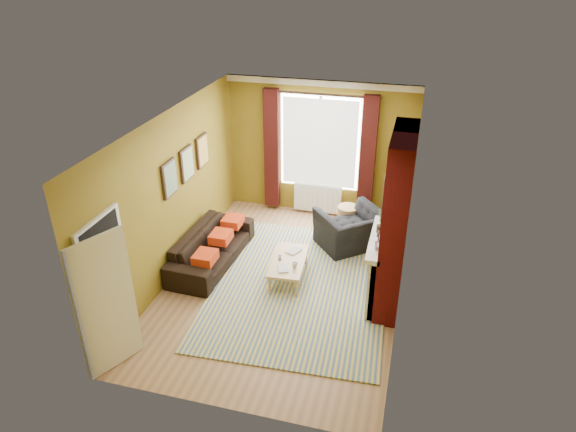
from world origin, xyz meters
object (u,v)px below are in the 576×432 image
object	(u,v)px
armchair	(351,230)
sofa	(211,247)
coffee_table	(288,262)
floor_lamp	(395,169)
wicker_stool	(347,218)

from	to	relation	value
armchair	sofa	bearing A→B (deg)	-13.33
armchair	coffee_table	world-z (taller)	armchair
sofa	floor_lamp	bearing A→B (deg)	-54.90
sofa	floor_lamp	world-z (taller)	floor_lamp
armchair	floor_lamp	size ratio (longest dim) A/B	0.65
armchair	floor_lamp	distance (m)	1.41
coffee_table	wicker_stool	xyz separation A→B (m)	(0.70, 1.94, -0.07)
armchair	coffee_table	xyz separation A→B (m)	(-0.85, -1.30, -0.04)
armchair	floor_lamp	xyz separation A→B (m)	(0.67, 0.72, 1.01)
sofa	coffee_table	xyz separation A→B (m)	(1.45, -0.14, 0.02)
sofa	floor_lamp	distance (m)	3.68
coffee_table	floor_lamp	xyz separation A→B (m)	(1.52, 2.03, 1.04)
coffee_table	floor_lamp	size ratio (longest dim) A/B	0.66
floor_lamp	coffee_table	bearing A→B (deg)	-126.81
coffee_table	floor_lamp	bearing A→B (deg)	48.76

